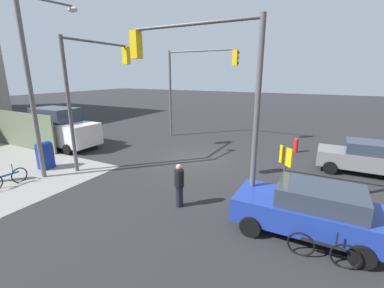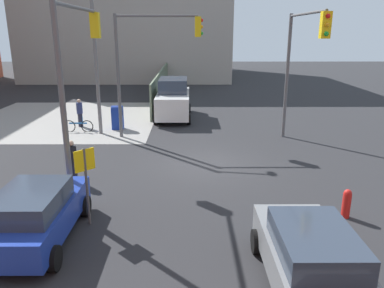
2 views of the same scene
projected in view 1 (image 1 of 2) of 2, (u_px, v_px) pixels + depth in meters
The scene contains 14 objects.
ground_plane at pixel (195, 159), 14.96m from camera, with size 120.00×120.00×0.00m, color #28282B.
traffic_signal_nw_corner at pixel (203, 79), 8.76m from camera, with size 5.09×0.36×6.50m.
traffic_signal_se_corner at pixel (194, 76), 18.67m from camera, with size 5.53×0.36×6.50m.
traffic_signal_ne_corner at pixel (95, 78), 13.42m from camera, with size 0.36×4.60×6.50m.
street_lamp_corner at pixel (37, 76), 11.41m from camera, with size 0.75×2.65×8.00m.
warning_sign_two_way at pixel (285, 167), 8.92m from camera, with size 0.48×0.48×2.40m.
mailbox_blue at pixel (45, 154), 13.29m from camera, with size 0.56×0.64×1.43m.
fire_hydrant at pixel (296, 145), 16.17m from camera, with size 0.26×0.26×0.94m.
sedan_blue at pixel (309, 209), 7.71m from camera, with size 4.19×2.02×1.62m.
sedan_gray at pixel (365, 157), 12.63m from camera, with size 4.08×2.02×1.62m.
van_white_delivery at pixel (60, 128), 17.28m from camera, with size 5.40×2.32×2.62m.
pedestrian_waiting at pixel (179, 185), 9.40m from camera, with size 0.36×0.36×1.66m.
bicycle_leaning_on_fence at pixel (7, 179), 11.25m from camera, with size 0.05×1.75×0.97m.
bicycle_at_crosswalk at pixel (322, 250), 6.68m from camera, with size 1.75×0.05×0.97m.
Camera 1 is at (-6.47, 12.66, 4.76)m, focal length 24.00 mm.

